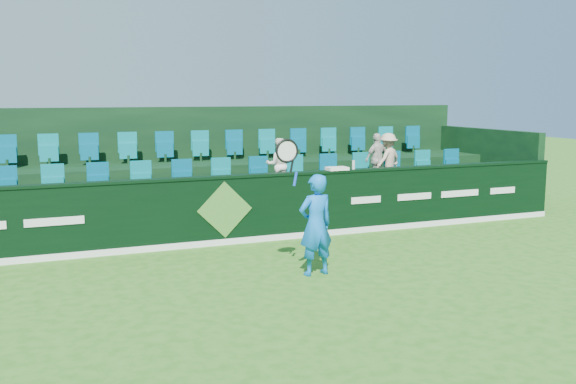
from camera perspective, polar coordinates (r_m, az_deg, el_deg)
name	(u,v)px	position (r m, az deg, el deg)	size (l,w,h in m)	color
ground	(305,305)	(9.06, 1.54, -10.02)	(60.00, 60.00, 0.00)	#2A6417
sponsor_hoarding	(223,210)	(12.55, -5.77, -1.61)	(16.00, 0.25, 1.35)	black
stand_tier_front	(209,214)	(13.64, -7.07, -1.98)	(16.00, 2.00, 0.80)	black
stand_tier_back	(187,190)	(15.42, -8.93, 0.15)	(16.00, 1.80, 1.30)	black
stand_rear	(183,165)	(15.78, -9.34, 2.41)	(16.00, 4.10, 2.60)	black
seat_row_front	(203,179)	(13.92, -7.55, 1.14)	(13.50, 0.50, 0.60)	#06767E
seat_row_back	(184,149)	(15.60, -9.26, 3.76)	(13.50, 0.50, 0.60)	#06767E
tennis_player	(315,224)	(10.33, 2.44, -2.84)	(1.08, 0.46, 2.27)	blue
spectator_left	(279,165)	(14.01, -0.84, 2.44)	(0.57, 0.44, 1.17)	silver
spectator_middle	(377,159)	(15.07, 7.94, 2.89)	(0.71, 0.30, 1.22)	beige
spectator_right	(388,159)	(15.22, 8.87, 2.92)	(0.78, 0.45, 1.21)	#C7AC8C
towel	(337,169)	(13.34, 4.38, 2.09)	(0.43, 0.28, 0.07)	white
drinks_bottle	(353,165)	(13.51, 5.84, 2.42)	(0.06, 0.06, 0.19)	silver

